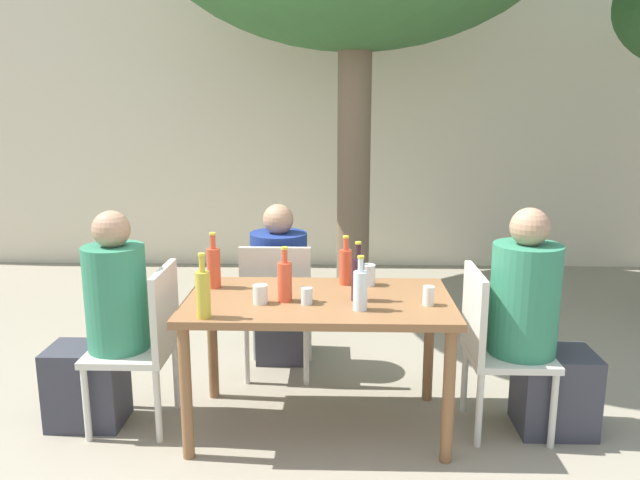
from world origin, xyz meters
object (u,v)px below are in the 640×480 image
at_px(drinking_glass_2, 307,296).
at_px(drinking_glass_0, 429,296).
at_px(soda_bottle_0, 346,266).
at_px(oil_cruet_5, 203,293).
at_px(person_seated_1, 537,333).
at_px(patio_chair_1, 494,341).
at_px(patio_chair_2, 277,303).
at_px(drinking_glass_1, 260,294).
at_px(dining_table_front, 318,314).
at_px(wine_bottle_3, 358,278).
at_px(drinking_glass_3, 368,275).
at_px(soda_bottle_1, 285,280).
at_px(patio_chair_0, 146,338).
at_px(soda_bottle_4, 214,266).
at_px(person_seated_0, 103,332).
at_px(person_seated_2, 281,293).
at_px(water_bottle_2, 360,289).

bearing_deg(drinking_glass_2, drinking_glass_0, -0.26).
distance_m(soda_bottle_0, oil_cruet_5, 0.91).
height_order(person_seated_1, drinking_glass_2, person_seated_1).
xyz_separation_m(patio_chair_1, soda_bottle_0, (-0.79, 0.26, 0.34)).
bearing_deg(patio_chair_2, drinking_glass_1, 88.84).
xyz_separation_m(patio_chair_2, oil_cruet_5, (-0.26, -0.95, 0.36)).
xyz_separation_m(dining_table_front, drinking_glass_2, (-0.06, -0.10, 0.13)).
height_order(wine_bottle_3, drinking_glass_3, wine_bottle_3).
distance_m(person_seated_1, drinking_glass_2, 1.25).
distance_m(patio_chair_2, soda_bottle_1, 0.78).
height_order(patio_chair_0, patio_chair_2, same).
bearing_deg(patio_chair_1, dining_table_front, 90.00).
relative_size(soda_bottle_4, drinking_glass_1, 3.21).
bearing_deg(soda_bottle_4, drinking_glass_3, 4.78).
relative_size(patio_chair_1, person_seated_0, 0.74).
bearing_deg(person_seated_2, oil_cruet_5, 77.66).
distance_m(patio_chair_1, soda_bottle_4, 1.58).
distance_m(person_seated_2, water_bottle_2, 1.22).
height_order(patio_chair_0, oil_cruet_5, oil_cruet_5).
bearing_deg(drinking_glass_3, drinking_glass_0, -50.48).
bearing_deg(person_seated_2, person_seated_0, 44.13).
xyz_separation_m(person_seated_0, water_bottle_2, (1.39, -0.19, 0.31)).
relative_size(patio_chair_2, oil_cruet_5, 2.81).
height_order(dining_table_front, oil_cruet_5, oil_cruet_5).
bearing_deg(drinking_glass_3, person_seated_2, 132.16).
distance_m(patio_chair_0, patio_chair_2, 0.91).
bearing_deg(water_bottle_2, oil_cruet_5, -169.80).
height_order(wine_bottle_3, oil_cruet_5, oil_cruet_5).
distance_m(soda_bottle_1, drinking_glass_0, 0.74).
relative_size(person_seated_1, person_seated_2, 1.10).
height_order(dining_table_front, person_seated_0, person_seated_0).
relative_size(dining_table_front, person_seated_0, 1.17).
relative_size(patio_chair_0, drinking_glass_0, 9.02).
distance_m(dining_table_front, water_bottle_2, 0.35).
xyz_separation_m(patio_chair_1, drinking_glass_3, (-0.67, 0.25, 0.30)).
distance_m(dining_table_front, drinking_glass_1, 0.34).
bearing_deg(patio_chair_0, water_bottle_2, 80.64).
xyz_separation_m(soda_bottle_4, drinking_glass_2, (0.53, -0.28, -0.08)).
relative_size(soda_bottle_1, water_bottle_2, 1.04).
height_order(person_seated_1, soda_bottle_0, person_seated_1).
xyz_separation_m(drinking_glass_1, drinking_glass_2, (0.24, -0.00, -0.01)).
bearing_deg(patio_chair_1, person_seated_1, -90.00).
relative_size(patio_chair_2, drinking_glass_1, 9.16).
distance_m(patio_chair_1, person_seated_2, 1.50).
xyz_separation_m(person_seated_2, oil_cruet_5, (-0.26, -1.19, 0.36)).
height_order(dining_table_front, patio_chair_1, patio_chair_1).
distance_m(person_seated_0, drinking_glass_1, 0.92).
distance_m(patio_chair_2, soda_bottle_4, 0.65).
bearing_deg(soda_bottle_1, dining_table_front, 18.42).
distance_m(patio_chair_2, drinking_glass_0, 1.16).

